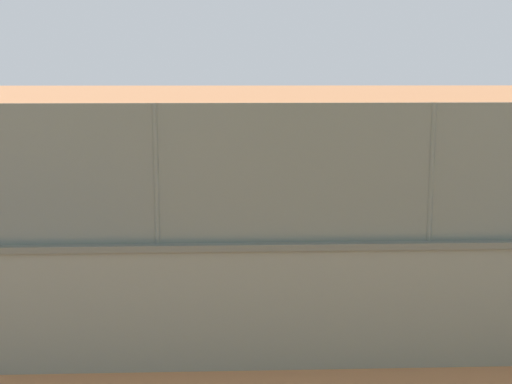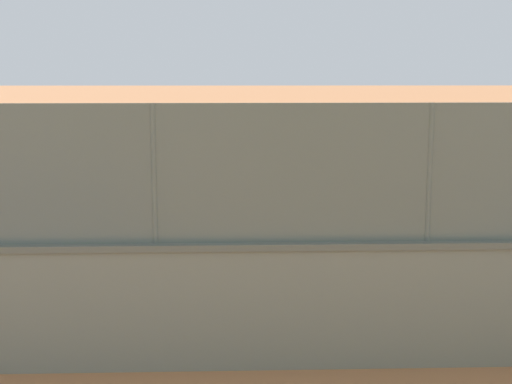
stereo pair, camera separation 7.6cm
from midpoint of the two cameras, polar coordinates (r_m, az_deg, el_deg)
name	(u,v)px [view 2 (the right image)]	position (r m, az deg, el deg)	size (l,w,h in m)	color
ground_plane	(241,189)	(22.40, -1.10, 0.25)	(260.00, 260.00, 0.00)	#B27247
perimeter_wall	(21,307)	(9.41, -17.72, -8.60)	(23.65, 0.87, 1.60)	gray
fence_panel_on_wall	(14,175)	(9.04, -18.25, 1.29)	(23.24, 0.62, 1.68)	slate
player_at_service_line	(425,206)	(15.42, 13.27, -1.06)	(0.71, 1.19, 1.49)	navy
player_baseline_waiting	(209,188)	(16.31, -3.60, 0.28)	(0.72, 1.06, 1.72)	black
sports_ball	(420,270)	(13.74, 12.94, -5.95)	(0.08, 0.08, 0.08)	orange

